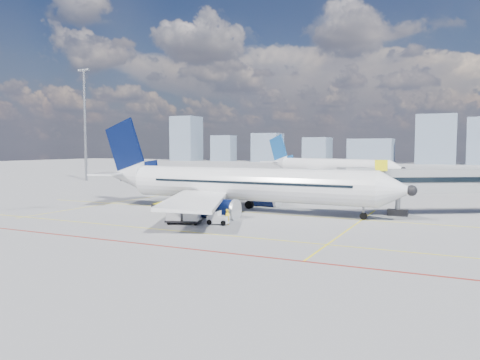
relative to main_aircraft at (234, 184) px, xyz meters
The scene contains 11 objects.
ground 9.21m from the main_aircraft, 81.28° to the right, with size 420.00×420.00×0.00m, color gray.
apron_markings 12.87m from the main_aircraft, 86.64° to the right, with size 90.00×35.12×0.01m.
jet_bridge 26.20m from the main_aircraft, 18.66° to the left, with size 23.55×15.78×6.30m.
floodlight_mast_nw 63.09m from the main_aircraft, 149.63° to the left, with size 3.20×0.61×25.45m.
distant_skyline 181.58m from the main_aircraft, 89.99° to the left, with size 253.71×14.20×25.39m.
main_aircraft is the anchor object (origin of this frame).
second_aircraft 54.75m from the main_aircraft, 93.30° to the left, with size 35.79×30.30×10.97m.
baggage_tug 10.45m from the main_aircraft, 73.29° to the right, with size 2.16×1.42×1.43m.
cargo_dolly 11.18m from the main_aircraft, 91.33° to the right, with size 3.79×2.54×1.91m.
belt_loader 8.39m from the main_aircraft, 155.16° to the right, with size 5.63×1.62×2.29m.
ramp_worker 10.65m from the main_aircraft, 67.48° to the right, with size 0.58×0.38×1.58m, color yellow.
Camera 1 is at (23.50, -41.72, 7.65)m, focal length 35.00 mm.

